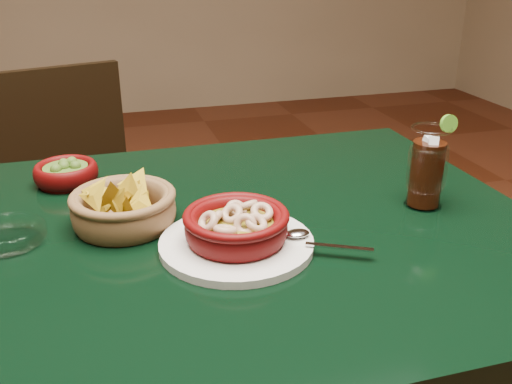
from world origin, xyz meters
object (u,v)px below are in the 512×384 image
object	(u,v)px
dining_table	(169,287)
dining_chair	(78,216)
cola_drink	(427,168)
chip_basket	(124,208)
shrimp_plate	(237,230)

from	to	relation	value
dining_table	dining_chair	xyz separation A→B (m)	(-0.16, 0.70, -0.18)
dining_chair	cola_drink	bearing A→B (deg)	-50.45
dining_table	chip_basket	bearing A→B (deg)	142.91
cola_drink	chip_basket	bearing A→B (deg)	172.65
dining_chair	cola_drink	xyz separation A→B (m)	(0.60, -0.72, 0.34)
dining_table	cola_drink	bearing A→B (deg)	-2.65
shrimp_plate	cola_drink	distance (m)	0.35
shrimp_plate	chip_basket	xyz separation A→B (m)	(-0.15, 0.12, 0.00)
dining_chair	shrimp_plate	xyz separation A→B (m)	(0.25, -0.78, 0.30)
shrimp_plate	cola_drink	world-z (taller)	cola_drink
dining_chair	chip_basket	bearing A→B (deg)	-81.16
shrimp_plate	chip_basket	world-z (taller)	chip_basket
dining_table	cola_drink	size ratio (longest dim) A/B	7.65
dining_table	chip_basket	xyz separation A→B (m)	(-0.06, 0.04, 0.13)
chip_basket	shrimp_plate	bearing A→B (deg)	-38.22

